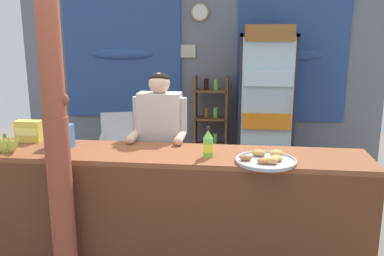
{
  "coord_description": "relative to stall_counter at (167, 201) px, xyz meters",
  "views": [
    {
      "loc": [
        0.62,
        -2.78,
        1.94
      ],
      "look_at": [
        0.2,
        0.74,
        1.09
      ],
      "focal_mm": 39.1,
      "sensor_mm": 36.0,
      "label": 1
    }
  ],
  "objects": [
    {
      "name": "timber_post",
      "position": [
        -0.74,
        -0.3,
        0.68
      ],
      "size": [
        0.2,
        0.18,
        2.66
      ],
      "color": "brown",
      "rests_on": "ground"
    },
    {
      "name": "snack_box_biscuit",
      "position": [
        -0.92,
        0.16,
        0.47
      ],
      "size": [
        0.19,
        0.13,
        0.19
      ],
      "color": "#3D75B7",
      "rests_on": "stall_counter"
    },
    {
      "name": "soda_bottle_iced_tea",
      "position": [
        -0.86,
        -0.04,
        0.5
      ],
      "size": [
        0.09,
        0.09,
        0.29
      ],
      "color": "brown",
      "rests_on": "stall_counter"
    },
    {
      "name": "stall_counter",
      "position": [
        0.0,
        0.0,
        0.0
      ],
      "size": [
        3.17,
        0.58,
        0.97
      ],
      "color": "brown",
      "rests_on": "ground"
    },
    {
      "name": "plastic_lawn_chair",
      "position": [
        -1.03,
        2.09,
        -0.1
      ],
      "size": [
        0.54,
        0.54,
        0.86
      ],
      "color": "silver",
      "rests_on": "ground"
    },
    {
      "name": "banana_bunch",
      "position": [
        -1.31,
        -0.04,
        0.44
      ],
      "size": [
        0.28,
        0.06,
        0.16
      ],
      "color": "#B7C647",
      "rests_on": "stall_counter"
    },
    {
      "name": "back_wall_curtained",
      "position": [
        -0.06,
        2.95,
        0.8
      ],
      "size": [
        5.18,
        0.22,
        2.71
      ],
      "color": "slate",
      "rests_on": "ground"
    },
    {
      "name": "shopkeeper",
      "position": [
        -0.17,
        0.6,
        0.38
      ],
      "size": [
        0.5,
        0.42,
        1.56
      ],
      "color": "#28282D",
      "rests_on": "ground"
    },
    {
      "name": "snack_box_instant_noodle",
      "position": [
        -1.28,
        0.31,
        0.46
      ],
      "size": [
        0.22,
        0.1,
        0.19
      ],
      "color": "#EAD14C",
      "rests_on": "stall_counter"
    },
    {
      "name": "bottle_shelf_rack",
      "position": [
        0.15,
        2.67,
        0.08
      ],
      "size": [
        0.48,
        0.28,
        1.3
      ],
      "color": "brown",
      "rests_on": "ground"
    },
    {
      "name": "soda_bottle_lime_soda",
      "position": [
        0.32,
        0.04,
        0.47
      ],
      "size": [
        0.08,
        0.08,
        0.24
      ],
      "color": "#75C64C",
      "rests_on": "stall_counter"
    },
    {
      "name": "ground_plane",
      "position": [
        -0.06,
        1.0,
        -0.6
      ],
      "size": [
        8.26,
        8.26,
        0.0
      ],
      "primitive_type": "plane",
      "color": "slate"
    },
    {
      "name": "drink_fridge",
      "position": [
        0.89,
        2.45,
        0.49
      ],
      "size": [
        0.72,
        0.65,
        1.99
      ],
      "color": "#232328",
      "rests_on": "ground"
    },
    {
      "name": "pastry_tray",
      "position": [
        0.76,
        -0.05,
        0.39
      ],
      "size": [
        0.45,
        0.45,
        0.07
      ],
      "color": "#BCBCC1",
      "rests_on": "stall_counter"
    }
  ]
}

